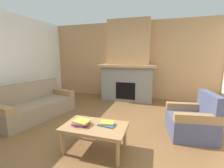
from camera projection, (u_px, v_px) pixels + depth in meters
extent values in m
plane|color=brown|center=(101.00, 135.00, 2.95)|extent=(9.00, 9.00, 0.00)
cube|color=tan|center=(130.00, 61.00, 5.53)|extent=(6.00, 0.12, 2.70)
cube|color=gray|center=(128.00, 83.00, 5.28)|extent=(1.70, 0.70, 1.15)
cube|color=black|center=(126.00, 91.00, 5.01)|extent=(0.64, 0.08, 0.56)
cube|color=tan|center=(128.00, 66.00, 5.12)|extent=(1.90, 0.82, 0.08)
cube|color=tan|center=(129.00, 42.00, 5.13)|extent=(1.40, 0.50, 1.47)
cube|color=#847056|center=(37.00, 109.00, 3.77)|extent=(1.19, 1.93, 0.40)
cube|color=#847056|center=(27.00, 91.00, 3.85)|extent=(0.52, 1.80, 0.45)
cube|color=#997047|center=(61.00, 92.00, 4.43)|extent=(0.85, 0.33, 0.15)
cube|color=#474C6B|center=(189.00, 125.00, 2.90)|extent=(0.86, 0.86, 0.40)
cube|color=#474C6B|center=(210.00, 105.00, 2.78)|extent=(0.25, 0.77, 0.45)
cube|color=#997047|center=(185.00, 107.00, 3.15)|extent=(0.77, 0.25, 0.15)
cube|color=#997047|center=(197.00, 118.00, 2.55)|extent=(0.77, 0.25, 0.15)
cube|color=#997047|center=(95.00, 127.00, 2.39)|extent=(1.00, 0.60, 0.05)
cylinder|color=#997047|center=(62.00, 143.00, 2.33)|extent=(0.06, 0.06, 0.38)
cylinder|color=#997047|center=(118.00, 154.00, 2.08)|extent=(0.06, 0.06, 0.38)
cylinder|color=#997047|center=(78.00, 129.00, 2.78)|extent=(0.06, 0.06, 0.38)
cylinder|color=#997047|center=(125.00, 136.00, 2.53)|extent=(0.06, 0.06, 0.38)
cube|color=#7A3D84|center=(79.00, 124.00, 2.40)|extent=(0.21, 0.16, 0.03)
cube|color=#7A3D84|center=(82.00, 122.00, 2.41)|extent=(0.28, 0.25, 0.02)
cube|color=gold|center=(82.00, 121.00, 2.40)|extent=(0.26, 0.23, 0.03)
cube|color=#335699|center=(106.00, 125.00, 2.38)|extent=(0.28, 0.17, 0.02)
cube|color=gold|center=(107.00, 123.00, 2.40)|extent=(0.24, 0.17, 0.03)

